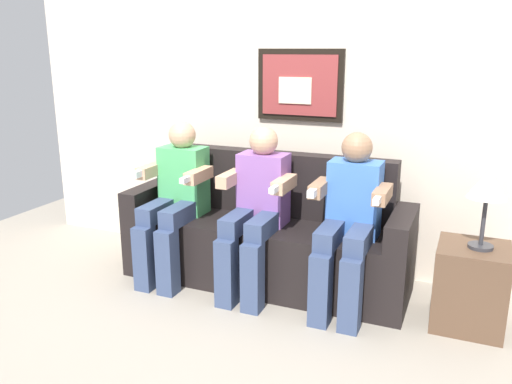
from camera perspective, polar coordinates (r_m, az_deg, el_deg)
name	(u,v)px	position (r m, az deg, el deg)	size (l,w,h in m)	color
ground_plane	(247,300)	(3.53, -0.97, -11.64)	(5.70, 5.70, 0.00)	#9E9384
back_wall_assembly	(289,91)	(3.86, 3.65, 10.90)	(4.38, 0.10, 2.60)	beige
couch	(266,239)	(3.67, 1.07, -5.16)	(1.98, 0.58, 0.90)	black
person_on_left	(175,195)	(3.71, -8.77, -0.38)	(0.46, 0.56, 1.11)	#4CB266
person_in_middle	(257,206)	(3.43, 0.07, -1.49)	(0.46, 0.56, 1.11)	#8C59A5
person_on_right	(349,217)	(3.25, 10.13, -2.69)	(0.46, 0.56, 1.11)	#3F72CC
side_table_right	(470,286)	(3.37, 22.30, -9.49)	(0.40, 0.40, 0.50)	brown
table_lamp	(488,188)	(3.17, 23.92, 0.45)	(0.22, 0.22, 0.46)	#333338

